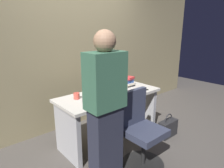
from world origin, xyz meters
The scene contains 13 objects.
ground_plane centered at (0.00, 0.00, 0.00)m, with size 9.00×9.00×0.00m, color #4C4742.
wall_back centered at (0.00, 0.86, 1.50)m, with size 6.40×0.10×3.00m, color #8C7F5B.
desk centered at (0.00, 0.00, 0.52)m, with size 1.53×0.65×0.74m.
office_chair centered at (-0.08, -0.67, 0.43)m, with size 0.52×0.52×0.94m.
person_at_desk centered at (-0.55, -0.58, 0.84)m, with size 0.40×0.24×1.64m.
monitor centered at (-0.04, 0.16, 1.00)m, with size 0.54×0.14×0.46m.
keyboard centered at (-0.12, -0.07, 0.75)m, with size 0.43×0.13×0.02m, color #262626.
mouse centered at (0.15, -0.04, 0.76)m, with size 0.06×0.10×0.03m, color white.
cup_near_keyboard centered at (-0.37, -0.14, 0.79)m, with size 0.08×0.08×0.09m, color white.
cup_by_monitor centered at (-0.49, 0.11, 0.78)m, with size 0.08×0.08×0.08m, color #D84C3F.
book_stack centered at (0.47, 0.09, 0.81)m, with size 0.22×0.19×0.15m.
cell_phone centered at (0.53, -0.19, 0.75)m, with size 0.07×0.14×0.01m, color black.
handbag centered at (0.75, -0.53, 0.14)m, with size 0.34×0.14×0.38m.
Camera 1 is at (-1.76, -2.09, 1.65)m, focal length 32.00 mm.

